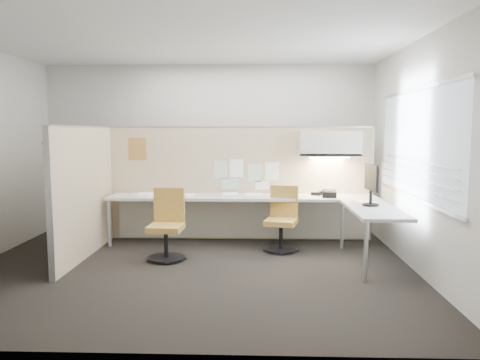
{
  "coord_description": "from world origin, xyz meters",
  "views": [
    {
      "loc": [
        0.81,
        -5.66,
        1.72
      ],
      "look_at": [
        0.58,
        0.8,
        1.02
      ],
      "focal_mm": 35.0,
      "sensor_mm": 36.0,
      "label": 1
    }
  ],
  "objects_px": {
    "chair_left": "(167,227)",
    "phone": "(329,194)",
    "chair_right": "(282,221)",
    "monitor": "(371,182)",
    "desk": "(265,206)"
  },
  "relations": [
    {
      "from": "monitor",
      "to": "desk",
      "type": "bearing_deg",
      "value": 59.75
    },
    {
      "from": "chair_right",
      "to": "phone",
      "type": "relative_size",
      "value": 4.09
    },
    {
      "from": "monitor",
      "to": "phone",
      "type": "relative_size",
      "value": 2.43
    },
    {
      "from": "chair_left",
      "to": "monitor",
      "type": "bearing_deg",
      "value": 3.7
    },
    {
      "from": "chair_left",
      "to": "phone",
      "type": "relative_size",
      "value": 4.21
    },
    {
      "from": "desk",
      "to": "monitor",
      "type": "xyz_separation_m",
      "value": [
        1.37,
        -0.71,
        0.44
      ]
    },
    {
      "from": "monitor",
      "to": "chair_left",
      "type": "bearing_deg",
      "value": 87.23
    },
    {
      "from": "chair_left",
      "to": "phone",
      "type": "distance_m",
      "value": 2.4
    },
    {
      "from": "desk",
      "to": "monitor",
      "type": "height_order",
      "value": "monitor"
    },
    {
      "from": "desk",
      "to": "chair_right",
      "type": "bearing_deg",
      "value": -40.56
    },
    {
      "from": "chair_right",
      "to": "monitor",
      "type": "relative_size",
      "value": 1.69
    },
    {
      "from": "chair_left",
      "to": "monitor",
      "type": "distance_m",
      "value": 2.75
    },
    {
      "from": "chair_right",
      "to": "monitor",
      "type": "xyz_separation_m",
      "value": [
        1.12,
        -0.5,
        0.62
      ]
    },
    {
      "from": "chair_right",
      "to": "monitor",
      "type": "bearing_deg",
      "value": -8.16
    },
    {
      "from": "desk",
      "to": "chair_right",
      "type": "height_order",
      "value": "chair_right"
    }
  ]
}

